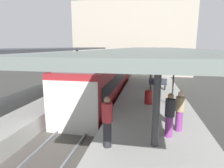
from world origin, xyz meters
The scene contains 16 objects.
ground_plane centered at (0.00, 0.00, 0.00)m, with size 80.00×80.00×0.00m, color #383835.
platform_left centered at (-3.80, 0.00, 0.50)m, with size 4.40×28.00×1.00m, color #9E9E99.
platform_right centered at (3.80, 0.00, 0.50)m, with size 4.40×28.00×1.00m, color #9E9E99.
track_ballast centered at (0.00, 0.00, 0.10)m, with size 3.20×28.00×0.20m, color #4C4742.
rail_near_side centered at (-0.72, 0.00, 0.27)m, with size 0.08×28.00×0.14m, color slate.
rail_far_side centered at (0.72, 0.00, 0.27)m, with size 0.08×28.00×0.14m, color slate.
commuter_train centered at (0.00, 3.66, 1.73)m, with size 2.78×13.67×3.10m.
canopy_left centered at (-3.80, 1.40, 4.11)m, with size 4.18×21.00×3.23m.
canopy_right centered at (3.80, 1.40, 4.11)m, with size 4.18×21.00×3.23m.
platform_bench centered at (4.31, 3.97, 1.46)m, with size 1.40×0.41×0.86m.
platform_sign centered at (4.89, -0.39, 2.62)m, with size 0.90×0.08×2.21m.
litter_bin centered at (3.58, -0.08, 1.40)m, with size 0.44×0.44×0.80m, color maroon.
passenger_near_bench centered at (4.78, -3.54, 1.85)m, with size 0.36×0.36×1.63m.
passenger_mid_platform centered at (4.34, -4.13, 1.87)m, with size 0.36×0.36×1.69m.
passenger_far_end centered at (2.22, -5.28, 1.92)m, with size 0.36×0.36×1.76m.
station_building_backdrop centered at (0.91, 20.00, 5.50)m, with size 18.00×6.00×11.00m, color #A89E8E.
Camera 1 is at (3.47, -10.99, 4.35)m, focal length 30.03 mm.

